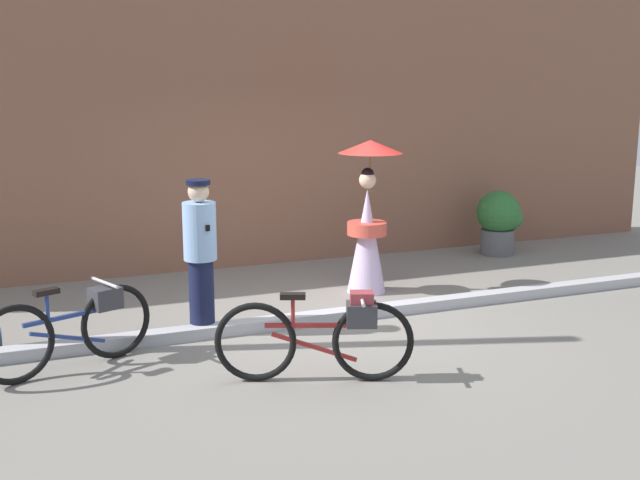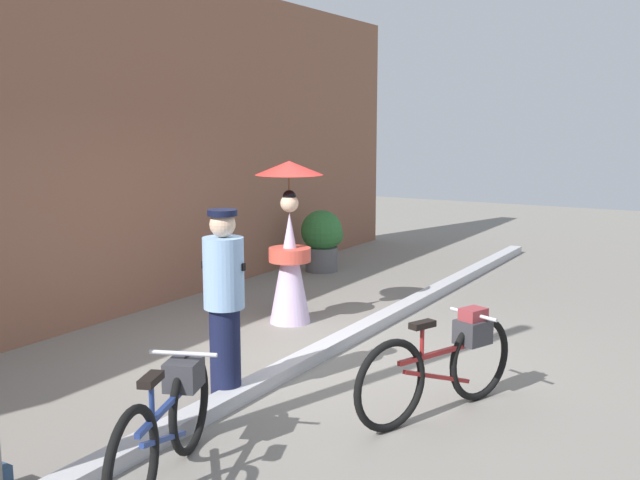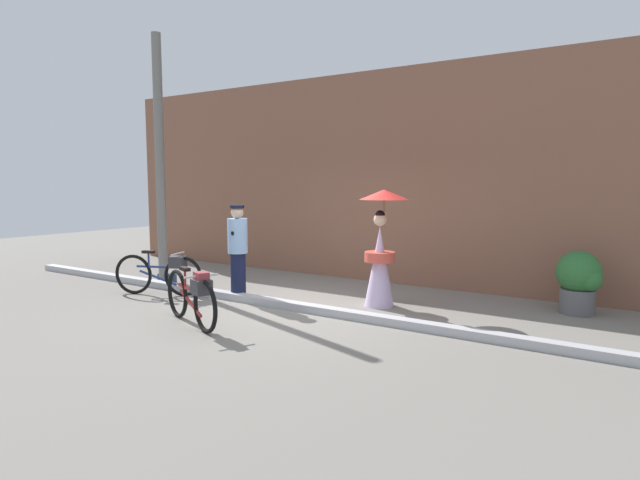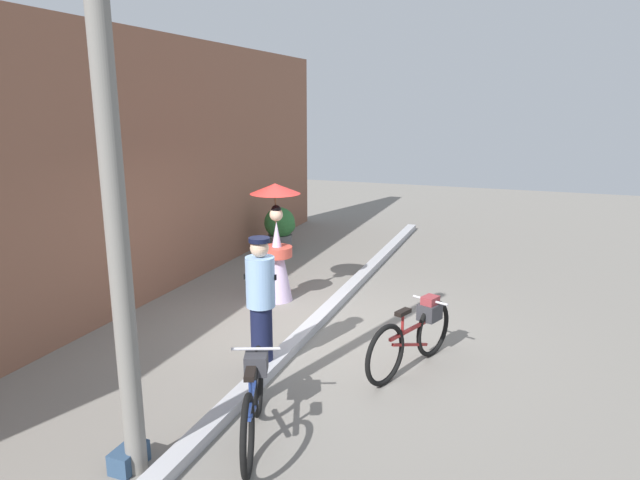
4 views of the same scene
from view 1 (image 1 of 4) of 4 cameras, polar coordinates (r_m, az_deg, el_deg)
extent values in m
plane|color=gray|center=(8.52, 0.17, -6.08)|extent=(30.00, 30.00, 0.00)
cube|color=brown|center=(11.02, -5.85, 8.97)|extent=(14.00, 0.40, 4.19)
cube|color=#B2B2B7|center=(8.50, 0.17, -5.69)|extent=(14.00, 0.20, 0.12)
torus|color=black|center=(6.83, 3.91, -7.47)|extent=(0.69, 0.32, 0.72)
torus|color=black|center=(6.83, -4.76, -7.49)|extent=(0.69, 0.32, 0.72)
cube|color=maroon|center=(6.77, -0.43, -6.29)|extent=(0.81, 0.35, 0.04)
cube|color=maroon|center=(6.83, -0.42, -7.86)|extent=(0.71, 0.30, 0.27)
cylinder|color=maroon|center=(6.73, -2.00, -5.35)|extent=(0.03, 0.03, 0.30)
cube|color=black|center=(6.69, -2.01, -4.14)|extent=(0.24, 0.16, 0.05)
cylinder|color=silver|center=(6.71, 3.08, -4.26)|extent=(0.20, 0.46, 0.03)
cube|color=#333338|center=(6.75, 3.07, -5.47)|extent=(0.32, 0.30, 0.20)
cube|color=maroon|center=(6.71, 3.08, -4.41)|extent=(0.24, 0.22, 0.14)
torus|color=black|center=(7.62, -14.74, -5.81)|extent=(0.69, 0.32, 0.72)
torus|color=black|center=(7.24, -21.48, -7.18)|extent=(0.69, 0.32, 0.72)
cube|color=navy|center=(7.38, -18.09, -5.36)|extent=(0.77, 0.33, 0.04)
cube|color=navy|center=(7.43, -18.00, -6.82)|extent=(0.67, 0.29, 0.26)
cylinder|color=navy|center=(7.28, -19.39, -4.73)|extent=(0.03, 0.03, 0.30)
cube|color=black|center=(7.24, -19.47, -3.61)|extent=(0.24, 0.16, 0.05)
cylinder|color=silver|center=(7.47, -15.54, -3.03)|extent=(0.20, 0.46, 0.03)
cube|color=#333338|center=(7.51, -15.48, -4.12)|extent=(0.32, 0.30, 0.20)
cylinder|color=#141938|center=(8.15, -8.68, -4.14)|extent=(0.26, 0.26, 0.79)
cylinder|color=#8CB2E0|center=(7.99, -8.83, 0.65)|extent=(0.34, 0.34, 0.59)
sphere|color=#D8B293|center=(7.92, -8.92, 3.52)|extent=(0.21, 0.21, 0.21)
cylinder|color=black|center=(7.91, -8.95, 4.21)|extent=(0.25, 0.25, 0.05)
cube|color=black|center=(7.98, -8.85, 1.07)|extent=(0.13, 0.38, 0.06)
cone|color=silver|center=(9.60, 3.46, -0.06)|extent=(0.48, 0.48, 1.30)
cylinder|color=#D14C3D|center=(9.57, 3.47, 0.86)|extent=(0.49, 0.49, 0.16)
sphere|color=beige|center=(9.48, 3.51, 4.42)|extent=(0.21, 0.21, 0.21)
sphere|color=black|center=(9.47, 3.52, 4.86)|extent=(0.16, 0.16, 0.16)
cylinder|color=olive|center=(9.52, 3.71, 5.21)|extent=(0.02, 0.02, 0.55)
cone|color=red|center=(9.49, 3.73, 6.86)|extent=(0.79, 0.79, 0.16)
cylinder|color=#59595B|center=(12.09, 12.87, -0.12)|extent=(0.51, 0.51, 0.38)
sphere|color=#2D6B33|center=(12.01, 12.96, 1.99)|extent=(0.65, 0.65, 0.65)
sphere|color=#2D6B33|center=(12.04, 13.85, 1.58)|extent=(0.36, 0.36, 0.36)
camera|label=2|loc=(4.90, -57.14, 2.89)|focal=40.36mm
camera|label=3|loc=(8.01, 61.84, 1.32)|focal=30.06mm
camera|label=4|loc=(6.19, -61.58, 10.31)|focal=31.62mm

